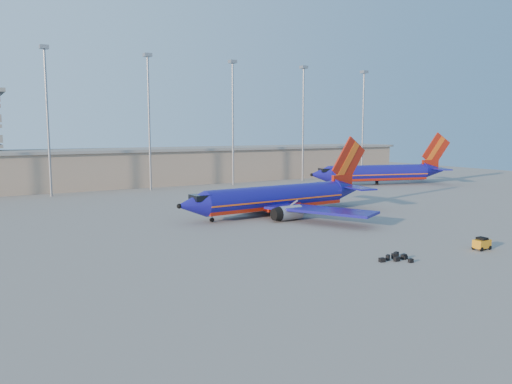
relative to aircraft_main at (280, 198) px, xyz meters
The scene contains 7 objects.
ground 6.71m from the aircraft_main, 106.53° to the right, with size 220.00×220.00×0.00m, color slate.
terminal_building 52.71m from the aircraft_main, 81.01° to the left, with size 122.00×16.00×8.50m.
light_mast_row 42.89m from the aircraft_main, 85.39° to the left, with size 101.60×1.60×28.65m.
aircraft_main is the anchor object (origin of this frame).
aircraft_second 49.01m from the aircraft_main, 27.71° to the left, with size 35.43×16.98×12.25m.
baggage_tug 30.80m from the aircraft_main, 78.22° to the right, with size 1.89×1.15×1.35m.
luggage_pile 28.96m from the aircraft_main, 99.58° to the right, with size 3.53×2.94×0.54m.
Camera 1 is at (-39.57, -56.97, 12.79)m, focal length 35.00 mm.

